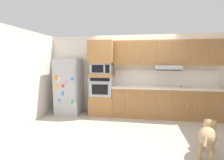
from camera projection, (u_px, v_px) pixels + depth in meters
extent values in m
plane|color=#B2A899|center=(132.00, 124.00, 4.63)|extent=(9.60, 9.60, 0.00)
cube|color=silver|center=(134.00, 75.00, 5.58)|extent=(6.20, 0.12, 2.50)
cube|color=silver|center=(34.00, 76.00, 4.94)|extent=(0.12, 7.10, 2.50)
cube|color=#ADADB2|center=(69.00, 86.00, 5.53)|extent=(0.76, 0.70, 1.76)
cylinder|color=silver|center=(74.00, 85.00, 5.10)|extent=(0.02, 0.02, 1.10)
cube|color=gold|center=(57.00, 86.00, 5.21)|extent=(0.10, 0.01, 0.12)
cube|color=#337FDB|center=(73.00, 79.00, 5.10)|extent=(0.12, 0.01, 0.09)
cube|color=orange|center=(56.00, 78.00, 5.18)|extent=(0.11, 0.01, 0.14)
cube|color=red|center=(63.00, 86.00, 5.18)|extent=(0.09, 0.01, 0.10)
cube|color=pink|center=(66.00, 82.00, 5.15)|extent=(0.07, 0.01, 0.10)
cube|color=white|center=(58.00, 79.00, 5.18)|extent=(0.06, 0.01, 0.11)
cube|color=#337FDB|center=(63.00, 93.00, 5.21)|extent=(0.07, 0.01, 0.15)
cube|color=green|center=(72.00, 102.00, 5.19)|extent=(0.06, 0.01, 0.13)
cube|color=#337FDB|center=(59.00, 100.00, 5.25)|extent=(0.08, 0.01, 0.07)
cube|color=#A8703D|center=(102.00, 105.00, 5.49)|extent=(0.74, 0.62, 0.60)
cube|color=#A8AAAF|center=(102.00, 86.00, 5.42)|extent=(0.70, 0.58, 0.60)
cube|color=black|center=(100.00, 90.00, 5.14)|extent=(0.49, 0.01, 0.30)
cube|color=black|center=(100.00, 80.00, 5.10)|extent=(0.59, 0.01, 0.09)
cylinder|color=#A8AAAF|center=(100.00, 83.00, 5.09)|extent=(0.56, 0.02, 0.02)
cube|color=#A8703D|center=(102.00, 75.00, 5.38)|extent=(0.74, 0.62, 0.10)
cube|color=#A8AAAF|center=(102.00, 68.00, 5.36)|extent=(0.64, 0.53, 0.32)
cube|color=black|center=(97.00, 69.00, 5.10)|extent=(0.35, 0.01, 0.22)
cube|color=black|center=(107.00, 69.00, 5.05)|extent=(0.13, 0.01, 0.24)
cube|color=#A8703D|center=(102.00, 52.00, 5.30)|extent=(0.74, 0.62, 0.68)
cube|color=#A8703D|center=(164.00, 103.00, 5.17)|extent=(3.09, 0.60, 0.88)
cube|color=#9A6738|center=(119.00, 103.00, 5.08)|extent=(0.37, 0.01, 0.70)
cylinder|color=#BCBCC1|center=(124.00, 103.00, 5.04)|extent=(0.01, 0.01, 0.12)
cube|color=#9A6738|center=(134.00, 104.00, 5.01)|extent=(0.37, 0.01, 0.70)
cylinder|color=#BCBCC1|center=(130.00, 104.00, 5.01)|extent=(0.01, 0.01, 0.12)
cube|color=#9A6738|center=(150.00, 104.00, 4.94)|extent=(0.37, 0.01, 0.70)
cylinder|color=#BCBCC1|center=(155.00, 105.00, 4.90)|extent=(0.01, 0.01, 0.12)
cube|color=#9A6738|center=(166.00, 105.00, 4.86)|extent=(0.37, 0.01, 0.70)
cylinder|color=#BCBCC1|center=(161.00, 105.00, 4.87)|extent=(0.01, 0.01, 0.12)
cube|color=#9A6738|center=(182.00, 105.00, 4.79)|extent=(0.37, 0.01, 0.70)
cylinder|color=#BCBCC1|center=(187.00, 106.00, 4.76)|extent=(0.01, 0.01, 0.12)
cube|color=#9A6738|center=(199.00, 106.00, 4.72)|extent=(0.37, 0.01, 0.70)
cylinder|color=#BCBCC1|center=(194.00, 106.00, 4.73)|extent=(0.01, 0.01, 0.12)
cube|color=#9A6738|center=(217.00, 107.00, 4.65)|extent=(0.37, 0.01, 0.70)
cylinder|color=#BCBCC1|center=(222.00, 107.00, 4.62)|extent=(0.01, 0.01, 0.12)
cube|color=silver|center=(165.00, 88.00, 5.11)|extent=(3.13, 0.64, 0.04)
cube|color=white|center=(164.00, 78.00, 5.36)|extent=(3.13, 0.02, 0.50)
cube|color=#A8703D|center=(166.00, 53.00, 5.12)|extent=(3.09, 0.34, 0.74)
cube|color=#A8AAAF|center=(168.00, 68.00, 5.09)|extent=(0.76, 0.48, 0.14)
cube|color=black|center=(169.00, 70.00, 4.89)|extent=(0.72, 0.04, 0.02)
cube|color=#9A6738|center=(121.00, 53.00, 5.16)|extent=(0.37, 0.01, 0.63)
cube|color=#9A6738|center=(135.00, 53.00, 5.09)|extent=(0.37, 0.01, 0.63)
cube|color=#9A6738|center=(151.00, 53.00, 5.02)|extent=(0.37, 0.01, 0.63)
cube|color=#9A6738|center=(166.00, 53.00, 4.95)|extent=(0.37, 0.01, 0.63)
cube|color=#9A6738|center=(183.00, 52.00, 4.88)|extent=(0.37, 0.01, 0.63)
cube|color=#9A6738|center=(199.00, 52.00, 4.81)|extent=(0.37, 0.01, 0.63)
cube|color=#9A6738|center=(216.00, 52.00, 4.74)|extent=(0.37, 0.01, 0.63)
cylinder|color=blue|center=(181.00, 87.00, 5.10)|extent=(0.03, 0.10, 0.03)
cylinder|color=silver|center=(185.00, 87.00, 5.09)|extent=(0.01, 0.12, 0.01)
ellipsoid|color=tan|center=(208.00, 136.00, 3.06)|extent=(0.49, 0.59, 0.30)
sphere|color=tan|center=(210.00, 125.00, 3.35)|extent=(0.24, 0.24, 0.24)
ellipsoid|color=olive|center=(211.00, 125.00, 3.45)|extent=(0.14, 0.16, 0.08)
cone|color=tan|center=(205.00, 120.00, 3.37)|extent=(0.07, 0.07, 0.07)
cone|color=tan|center=(215.00, 121.00, 3.28)|extent=(0.07, 0.07, 0.07)
cylinder|color=tan|center=(205.00, 142.00, 2.79)|extent=(0.11, 0.17, 0.14)
cylinder|color=tan|center=(203.00, 145.00, 3.28)|extent=(0.07, 0.07, 0.22)
cylinder|color=tan|center=(213.00, 147.00, 3.19)|extent=(0.07, 0.07, 0.22)
cylinder|color=tan|center=(200.00, 153.00, 2.99)|extent=(0.07, 0.07, 0.22)
cylinder|color=tan|center=(211.00, 156.00, 2.90)|extent=(0.07, 0.07, 0.22)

